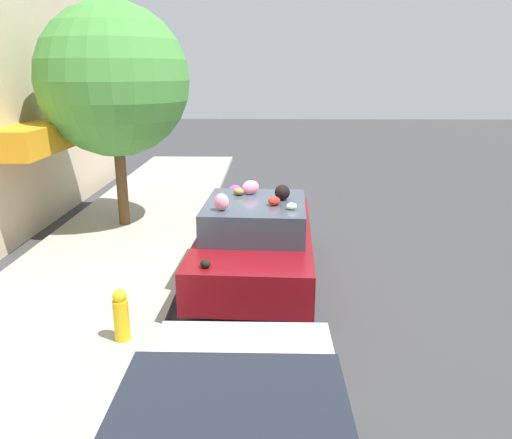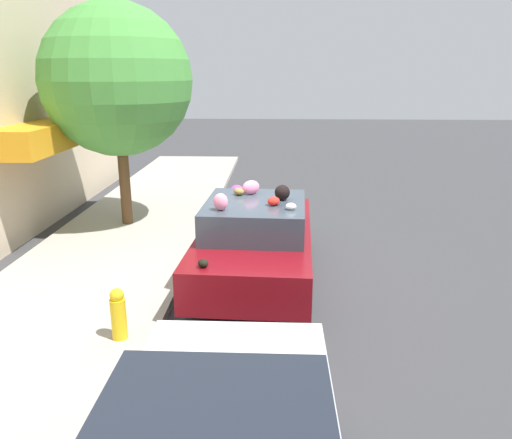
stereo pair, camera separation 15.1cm
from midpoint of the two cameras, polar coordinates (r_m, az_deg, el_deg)
ground_plane at (r=8.78m, az=-0.42°, el=-6.76°), size 60.00×60.00×0.00m
sidewalk_curb at (r=9.28m, az=-17.41°, el=-5.78°), size 24.00×3.20×0.14m
street_tree at (r=11.32m, az=-15.22°, el=15.07°), size 3.20×3.20×4.75m
fire_hydrant at (r=6.74m, az=-14.82°, el=-10.40°), size 0.20×0.20×0.70m
art_car at (r=8.49m, az=0.48°, el=-2.22°), size 4.24×2.03×1.70m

